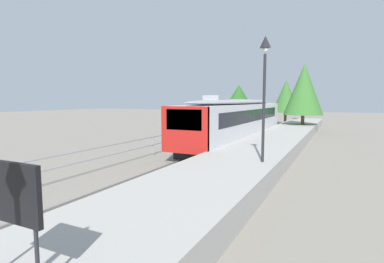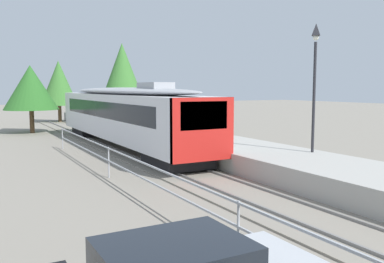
# 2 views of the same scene
# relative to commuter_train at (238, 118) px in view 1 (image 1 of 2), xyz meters

# --- Properties ---
(ground_plane) EXTENTS (160.00, 160.00, 0.00)m
(ground_plane) POSITION_rel_commuter_train_xyz_m (-3.00, -6.45, -2.14)
(ground_plane) COLOR gray
(track_rails) EXTENTS (3.20, 60.00, 0.14)m
(track_rails) POSITION_rel_commuter_train_xyz_m (0.00, -6.45, -2.11)
(track_rails) COLOR gray
(track_rails) RESTS_ON ground
(commuter_train) EXTENTS (2.82, 19.05, 3.74)m
(commuter_train) POSITION_rel_commuter_train_xyz_m (0.00, 0.00, 0.00)
(commuter_train) COLOR silver
(commuter_train) RESTS_ON track_rails
(station_platform) EXTENTS (3.90, 60.00, 0.90)m
(station_platform) POSITION_rel_commuter_train_xyz_m (3.25, -6.45, -1.69)
(station_platform) COLOR #A8A59E
(station_platform) RESTS_ON ground
(platform_lamp_mid_platform) EXTENTS (0.34, 0.34, 5.35)m
(platform_lamp_mid_platform) POSITION_rel_commuter_train_xyz_m (4.56, -10.71, 2.48)
(platform_lamp_mid_platform) COLOR #232328
(platform_lamp_mid_platform) RESTS_ON station_platform
(platform_notice_board) EXTENTS (1.20, 0.08, 1.80)m
(platform_notice_board) POSITION_rel_commuter_train_xyz_m (3.30, -20.98, 0.04)
(platform_notice_board) COLOR #232328
(platform_notice_board) RESTS_ON station_platform
(carpark_fence) EXTENTS (0.06, 36.06, 1.25)m
(carpark_fence) POSITION_rel_commuter_train_xyz_m (-3.30, -16.45, -1.24)
(carpark_fence) COLOR #9EA0A5
(carpark_fence) RESTS_ON ground
(tree_behind_carpark) EXTENTS (4.26, 4.26, 5.41)m
(tree_behind_carpark) POSITION_rel_commuter_train_xyz_m (-3.63, 11.71, 1.49)
(tree_behind_carpark) COLOR brown
(tree_behind_carpark) RESTS_ON ground
(tree_behind_station_far) EXTENTS (4.14, 4.14, 7.46)m
(tree_behind_station_far) POSITION_rel_commuter_train_xyz_m (3.83, 11.13, 2.56)
(tree_behind_station_far) COLOR brown
(tree_behind_station_far) RESTS_ON ground
(tree_distant_left) EXTENTS (3.79, 3.79, 6.44)m
(tree_distant_left) POSITION_rel_commuter_train_xyz_m (0.39, 21.14, 1.97)
(tree_distant_left) COLOR brown
(tree_distant_left) RESTS_ON ground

